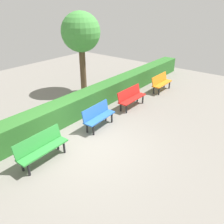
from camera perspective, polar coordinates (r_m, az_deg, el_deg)
The scene contains 7 objects.
ground_plane at distance 7.57m, azimuth -5.95°, elevation -8.47°, with size 21.79×21.79×0.00m, color gray.
bench_orange at distance 12.17m, azimuth 12.35°, elevation 7.46°, with size 1.50×0.47×0.86m.
bench_red at distance 10.03m, azimuth 4.86°, elevation 3.88°, with size 1.61×0.49×0.86m.
bench_blue at distance 8.38m, azimuth -3.54°, elevation -0.86°, with size 1.45×0.53×0.86m.
bench_green at distance 6.95m, azimuth -17.50°, elevation -8.47°, with size 1.59×0.51×0.86m.
hedge_row at distance 9.22m, azimuth -9.93°, elevation 1.14°, with size 17.79×0.78×0.88m, color #2D6B28.
tree_near at distance 11.41m, azimuth -7.94°, elevation 19.22°, with size 1.88×1.88×3.93m.
Camera 1 is at (4.36, 4.43, 4.32)m, focal length 35.98 mm.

